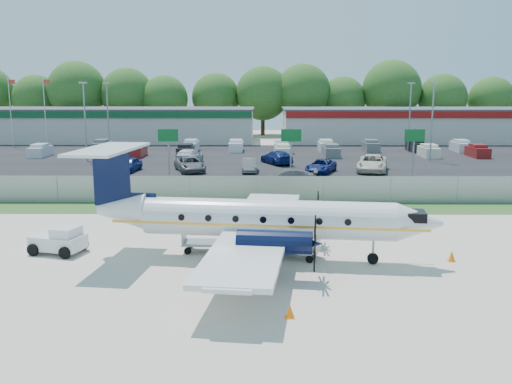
{
  "coord_description": "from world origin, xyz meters",
  "views": [
    {
      "loc": [
        0.27,
        -27.98,
        8.64
      ],
      "look_at": [
        0.0,
        6.0,
        2.3
      ],
      "focal_mm": 40.0,
      "sensor_mm": 36.0,
      "label": 1
    }
  ],
  "objects_px": {
    "aircraft": "(260,218)",
    "pushback_tug": "(60,240)",
    "baggage_cart_near": "(203,242)",
    "baggage_cart_far": "(297,248)"
  },
  "relations": [
    {
      "from": "aircraft",
      "to": "pushback_tug",
      "type": "distance_m",
      "value": 10.65
    },
    {
      "from": "pushback_tug",
      "to": "baggage_cart_near",
      "type": "relative_size",
      "value": 1.38
    },
    {
      "from": "aircraft",
      "to": "baggage_cart_far",
      "type": "relative_size",
      "value": 7.25
    },
    {
      "from": "aircraft",
      "to": "baggage_cart_near",
      "type": "height_order",
      "value": "aircraft"
    },
    {
      "from": "baggage_cart_near",
      "to": "aircraft",
      "type": "bearing_deg",
      "value": -25.36
    },
    {
      "from": "aircraft",
      "to": "pushback_tug",
      "type": "xyz_separation_m",
      "value": [
        -10.5,
        1.1,
        -1.47
      ]
    },
    {
      "from": "aircraft",
      "to": "baggage_cart_far",
      "type": "bearing_deg",
      "value": 8.39
    },
    {
      "from": "pushback_tug",
      "to": "baggage_cart_far",
      "type": "bearing_deg",
      "value": -3.8
    },
    {
      "from": "aircraft",
      "to": "baggage_cart_near",
      "type": "relative_size",
      "value": 8.5
    },
    {
      "from": "baggage_cart_near",
      "to": "baggage_cart_far",
      "type": "relative_size",
      "value": 0.85
    }
  ]
}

